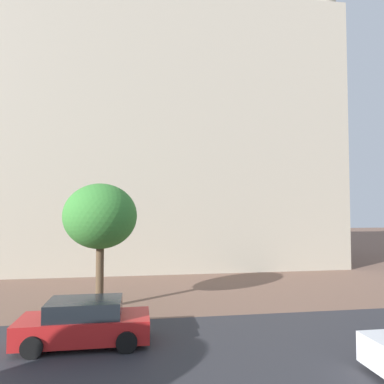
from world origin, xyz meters
TOP-DOWN VIEW (x-y plane):
  - ground_plane at (0.00, 10.00)m, footprint 120.00×120.00m
  - street_asphalt_strip at (0.00, 7.94)m, footprint 120.00×8.13m
  - landmark_building at (-0.48, 26.67)m, footprint 27.93×11.79m
  - car_red at (-3.10, 9.73)m, footprint 4.10×1.93m
  - tree_curb_far at (-3.08, 13.82)m, footprint 3.19×3.19m

SIDE VIEW (x-z plane):
  - ground_plane at x=0.00m, z-range 0.00..0.00m
  - street_asphalt_strip at x=0.00m, z-range 0.00..0.00m
  - car_red at x=-3.10m, z-range -0.03..1.39m
  - tree_curb_far at x=-3.08m, z-range 1.26..6.71m
  - landmark_building at x=-0.48m, z-range -5.73..28.24m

